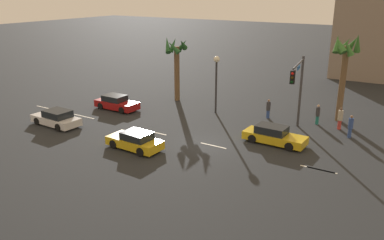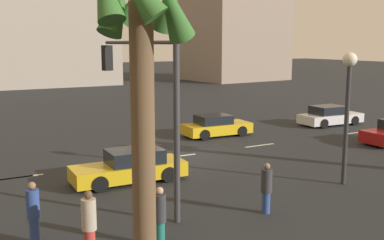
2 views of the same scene
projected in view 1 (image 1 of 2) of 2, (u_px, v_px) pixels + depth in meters
name	position (u px, v px, depth m)	size (l,w,h in m)	color
ground_plane	(206.00, 144.00, 29.66)	(220.00, 220.00, 0.00)	#232628
lane_stripe_0	(46.00, 108.00, 38.68)	(2.58, 0.14, 0.01)	silver
lane_stripe_1	(84.00, 116.00, 36.06)	(2.55, 0.14, 0.01)	silver
lane_stripe_2	(157.00, 133.00, 31.96)	(1.94, 0.14, 0.01)	silver
lane_stripe_3	(213.00, 146.00, 29.36)	(2.16, 0.14, 0.01)	silver
lane_stripe_4	(321.00, 170.00, 25.42)	(1.80, 0.14, 0.01)	silver
lane_stripe_5	(318.00, 169.00, 25.50)	(2.36, 0.14, 0.01)	silver
car_0	(116.00, 103.00, 38.08)	(4.34, 1.90, 1.36)	maroon
car_1	(274.00, 135.00, 29.65)	(4.68, 1.91, 1.33)	gold
car_2	(135.00, 141.00, 28.62)	(4.24, 2.00, 1.31)	gold
car_3	(56.00, 118.00, 33.56)	(4.56, 2.11, 1.34)	silver
traffic_signal	(298.00, 84.00, 30.85)	(0.93, 4.84, 5.90)	#38383D
streetlamp	(216.00, 73.00, 36.00)	(0.56, 0.56, 5.28)	#2D2D33
pedestrian_0	(268.00, 108.00, 35.37)	(0.49, 0.49, 1.73)	#2D478C
pedestrian_1	(340.00, 118.00, 32.52)	(0.48, 0.48, 1.84)	#BF3833
pedestrian_2	(351.00, 126.00, 30.66)	(0.51, 0.51, 1.81)	#2D478C
pedestrian_3	(318.00, 114.00, 33.76)	(0.45, 0.45, 1.73)	#1E7266
palm_tree_0	(345.00, 60.00, 33.34)	(2.28, 2.48, 7.63)	brown
palm_tree_1	(176.00, 57.00, 40.01)	(2.50, 2.60, 6.59)	brown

